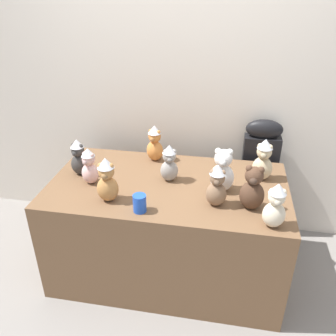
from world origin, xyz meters
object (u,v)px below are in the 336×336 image
Objects in this scene: teddy_bear_ginger at (155,144)px; teddy_bear_cocoa at (252,189)px; teddy_bear_cream at (275,206)px; teddy_bear_ash at (170,163)px; teddy_bear_blush at (89,166)px; teddy_bear_caramel at (107,180)px; instrument_case at (257,179)px; party_cup_blue at (140,203)px; teddy_bear_mocha at (217,186)px; teddy_bear_snow at (222,172)px; display_table at (168,228)px; teddy_bear_charcoal at (79,157)px; teddy_bear_sand at (263,160)px.

teddy_bear_ginger is 0.98× the size of teddy_bear_cocoa.
teddy_bear_cocoa is at bearing 121.94° from teddy_bear_cream.
teddy_bear_ginger is 0.33m from teddy_bear_ash.
teddy_bear_cream is 0.97× the size of teddy_bear_cocoa.
teddy_bear_caramel reaches higher than teddy_bear_blush.
teddy_bear_ash is (-0.64, -0.53, 0.36)m from instrument_case.
party_cup_blue is at bearing -18.15° from teddy_bear_blush.
teddy_bear_mocha is at bearing 18.43° from party_cup_blue.
teddy_bear_snow reaches higher than teddy_bear_blush.
display_table is 0.82m from teddy_bear_charcoal.
teddy_bear_mocha is at bearing 150.34° from teddy_bear_cream.
teddy_bear_ginger reaches higher than teddy_bear_blush.
teddy_bear_caramel is at bearing -92.45° from teddy_bear_ginger.
teddy_bear_charcoal is 2.42× the size of party_cup_blue.
display_table is at bearing 147.58° from teddy_bear_cream.
teddy_bear_mocha is (-0.33, 0.16, -0.00)m from teddy_bear_cream.
teddy_bear_cocoa is at bearing -19.63° from display_table.
teddy_bear_cocoa is 2.60× the size of party_cup_blue.
teddy_bear_blush is 0.86m from teddy_bear_mocha.
teddy_bear_ginger is 2.56× the size of party_cup_blue.
teddy_bear_cream is (0.66, -0.35, 0.51)m from display_table.
party_cup_blue is (-0.77, 0.01, -0.08)m from teddy_bear_cream.
instrument_case is at bearing 32.90° from teddy_bear_charcoal.
instrument_case reaches higher than teddy_bear_charcoal.
teddy_bear_charcoal is 0.65m from party_cup_blue.
teddy_bear_caramel is at bearing -168.34° from teddy_bear_cocoa.
teddy_bear_cocoa is (-0.10, -0.77, 0.36)m from instrument_case.
teddy_bear_sand is (0.62, 0.18, 0.52)m from display_table.
teddy_bear_ginger reaches higher than teddy_bear_cream.
teddy_bear_sand is (0.62, 0.13, 0.02)m from teddy_bear_ash.
teddy_bear_caramel is at bearing 170.68° from teddy_bear_cream.
teddy_bear_blush is 0.88× the size of teddy_bear_caramel.
instrument_case is 9.51× the size of party_cup_blue.
teddy_bear_charcoal is (-0.31, 0.29, -0.01)m from teddy_bear_caramel.
teddy_bear_sand is (-0.02, -0.40, 0.37)m from instrument_case.
instrument_case is at bearing 26.80° from teddy_bear_ash.
teddy_bear_cocoa is (1.06, -0.11, 0.01)m from teddy_bear_blush.
teddy_bear_ginger reaches higher than teddy_bear_charcoal.
teddy_bear_ginger is at bearing 176.86° from teddy_bear_sand.
instrument_case is 0.91m from teddy_bear_mocha.
display_table is at bearing -50.70° from teddy_bear_ginger.
party_cup_blue is at bearing -72.18° from teddy_bear_ginger.
teddy_bear_cream reaches higher than party_cup_blue.
teddy_bear_snow reaches higher than teddy_bear_cream.
teddy_bear_blush is 0.26m from teddy_bear_caramel.
teddy_bear_cocoa reaches higher than teddy_bear_cream.
teddy_bear_ginger is at bearing 150.21° from teddy_bear_cocoa.
teddy_bear_blush is at bearing 147.26° from party_cup_blue.
party_cup_blue is (-0.44, -0.15, -0.08)m from teddy_bear_mocha.
teddy_bear_snow is 0.63m from teddy_bear_ginger.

